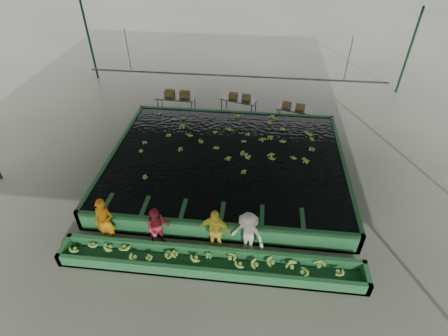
# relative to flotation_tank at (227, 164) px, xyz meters

# --- Properties ---
(ground) EXTENTS (80.00, 80.00, 0.00)m
(ground) POSITION_rel_flotation_tank_xyz_m (0.00, -1.50, -0.45)
(ground) COLOR #686959
(ground) RESTS_ON ground
(shed_roof) EXTENTS (20.00, 22.00, 0.04)m
(shed_roof) POSITION_rel_flotation_tank_xyz_m (0.00, -1.50, 4.55)
(shed_roof) COLOR gray
(shed_roof) RESTS_ON shed_posts
(shed_posts) EXTENTS (20.00, 22.00, 5.00)m
(shed_posts) POSITION_rel_flotation_tank_xyz_m (0.00, -1.50, 2.05)
(shed_posts) COLOR #0D321A
(shed_posts) RESTS_ON ground
(flotation_tank) EXTENTS (10.00, 8.00, 0.90)m
(flotation_tank) POSITION_rel_flotation_tank_xyz_m (0.00, 0.00, 0.00)
(flotation_tank) COLOR #215C2E
(flotation_tank) RESTS_ON ground
(tank_water) EXTENTS (9.70, 7.70, 0.00)m
(tank_water) POSITION_rel_flotation_tank_xyz_m (0.00, -0.00, 0.40)
(tank_water) COLOR black
(tank_water) RESTS_ON flotation_tank
(sorting_trough) EXTENTS (10.00, 1.00, 0.50)m
(sorting_trough) POSITION_rel_flotation_tank_xyz_m (0.00, -5.10, -0.20)
(sorting_trough) COLOR #215C2E
(sorting_trough) RESTS_ON ground
(cableway_rail) EXTENTS (0.08, 0.08, 14.00)m
(cableway_rail) POSITION_rel_flotation_tank_xyz_m (0.00, 3.50, 2.55)
(cableway_rail) COLOR #59605B
(cableway_rail) RESTS_ON shed_roof
(rail_hanger_left) EXTENTS (0.04, 0.04, 2.00)m
(rail_hanger_left) POSITION_rel_flotation_tank_xyz_m (-5.00, 3.50, 3.55)
(rail_hanger_left) COLOR #59605B
(rail_hanger_left) RESTS_ON shed_roof
(rail_hanger_right) EXTENTS (0.04, 0.04, 2.00)m
(rail_hanger_right) POSITION_rel_flotation_tank_xyz_m (5.00, 3.50, 3.55)
(rail_hanger_right) COLOR #59605B
(rail_hanger_right) RESTS_ON shed_roof
(worker_a) EXTENTS (0.69, 0.46, 1.86)m
(worker_a) POSITION_rel_flotation_tank_xyz_m (-3.72, -4.30, 0.48)
(worker_a) COLOR orange
(worker_a) RESTS_ON ground
(worker_b) EXTENTS (0.97, 0.86, 1.66)m
(worker_b) POSITION_rel_flotation_tank_xyz_m (-1.88, -4.30, 0.38)
(worker_b) COLOR #A82535
(worker_b) RESTS_ON ground
(worker_c) EXTENTS (1.12, 0.59, 1.83)m
(worker_c) POSITION_rel_flotation_tank_xyz_m (0.06, -4.30, 0.46)
(worker_c) COLOR #FFEA3E
(worker_c) RESTS_ON ground
(worker_d) EXTENTS (1.32, 1.04, 1.78)m
(worker_d) POSITION_rel_flotation_tank_xyz_m (1.16, -4.30, 0.44)
(worker_d) COLOR beige
(worker_d) RESTS_ON ground
(packing_table_left) EXTENTS (2.18, 0.96, 0.97)m
(packing_table_left) POSITION_rel_flotation_tank_xyz_m (-3.35, 5.09, 0.04)
(packing_table_left) COLOR #59605B
(packing_table_left) RESTS_ON ground
(packing_table_mid) EXTENTS (2.11, 1.33, 0.89)m
(packing_table_mid) POSITION_rel_flotation_tank_xyz_m (0.10, 5.36, -0.00)
(packing_table_mid) COLOR #59605B
(packing_table_mid) RESTS_ON ground
(packing_table_right) EXTENTS (2.04, 1.22, 0.87)m
(packing_table_right) POSITION_rel_flotation_tank_xyz_m (3.14, 4.64, -0.01)
(packing_table_right) COLOR #59605B
(packing_table_right) RESTS_ON ground
(box_stack_left) EXTENTS (1.40, 0.46, 0.30)m
(box_stack_left) POSITION_rel_flotation_tank_xyz_m (-3.28, 5.15, 0.52)
(box_stack_left) COLOR brown
(box_stack_left) RESTS_ON packing_table_left
(box_stack_mid) EXTENTS (1.23, 0.53, 0.26)m
(box_stack_mid) POSITION_rel_flotation_tank_xyz_m (0.15, 5.41, 0.44)
(box_stack_mid) COLOR brown
(box_stack_mid) RESTS_ON packing_table_mid
(box_stack_right) EXTENTS (1.20, 0.59, 0.25)m
(box_stack_right) POSITION_rel_flotation_tank_xyz_m (3.03, 4.68, 0.42)
(box_stack_right) COLOR brown
(box_stack_right) RESTS_ON packing_table_right
(floating_bananas) EXTENTS (9.03, 6.16, 0.12)m
(floating_bananas) POSITION_rel_flotation_tank_xyz_m (0.00, 0.80, 0.40)
(floating_bananas) COLOR #8BC044
(floating_bananas) RESTS_ON tank_water
(trough_bananas) EXTENTS (9.51, 0.63, 0.13)m
(trough_bananas) POSITION_rel_flotation_tank_xyz_m (0.00, -5.10, -0.05)
(trough_bananas) COLOR #8BC044
(trough_bananas) RESTS_ON sorting_trough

